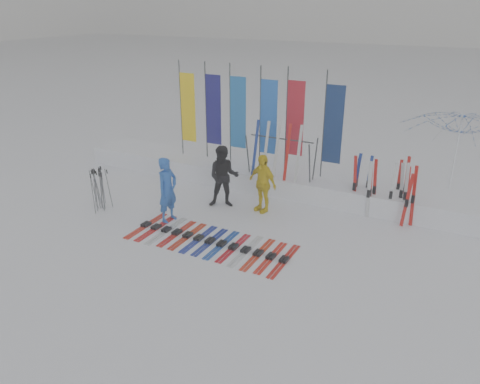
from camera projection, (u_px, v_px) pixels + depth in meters
The scene contains 11 objects.
ground at pixel (202, 251), 11.26m from camera, with size 120.00×120.00×0.00m, color white.
snow_bank at pixel (278, 180), 14.92m from camera, with size 14.00×1.60×0.60m, color white.
person_blue at pixel (168, 190), 12.51m from camera, with size 0.66×0.43×1.80m, color #1E52B3.
person_black at pixel (224, 177), 13.40m from camera, with size 0.89×0.69×1.82m, color black.
person_yellow at pixel (262, 183), 13.13m from camera, with size 0.99×0.41×1.69m, color yellow.
tent_canopy at pixel (454, 161), 13.10m from camera, with size 3.14×3.20×2.88m, color white.
ski_row at pixel (210, 241), 11.66m from camera, with size 4.16×1.70×0.07m.
pole_cluster at pixel (99, 189), 13.37m from camera, with size 0.61×0.74×1.24m.
feather_flags at pixel (253, 115), 14.75m from camera, with size 5.63×0.25×3.20m.
ski_rack at pixel (281, 151), 14.07m from camera, with size 2.04×0.80×1.23m.
upright_skis at pixel (382, 188), 12.88m from camera, with size 1.75×1.12×1.70m.
Camera 1 is at (5.37, -8.34, 5.59)m, focal length 35.00 mm.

